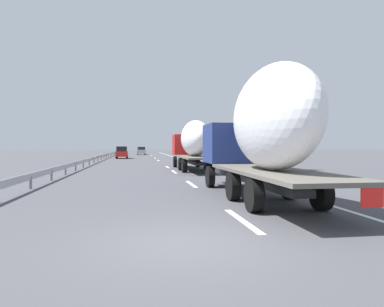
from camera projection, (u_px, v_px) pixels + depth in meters
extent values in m
plane|color=#424247|center=(145.00, 161.00, 46.96)|extent=(260.00, 260.00, 0.00)
cube|color=white|center=(242.00, 220.00, 9.68)|extent=(3.20, 0.20, 0.01)
cube|color=white|center=(191.00, 184.00, 18.84)|extent=(3.20, 0.20, 0.01)
cube|color=white|center=(174.00, 172.00, 27.66)|extent=(3.20, 0.20, 0.01)
cube|color=white|center=(167.00, 167.00, 33.90)|extent=(3.20, 0.20, 0.01)
cube|color=white|center=(158.00, 160.00, 49.05)|extent=(3.20, 0.20, 0.01)
cube|color=white|center=(155.00, 158.00, 58.07)|extent=(3.20, 0.20, 0.01)
cube|color=white|center=(151.00, 155.00, 74.80)|extent=(3.20, 0.20, 0.01)
cube|color=white|center=(182.00, 159.00, 52.73)|extent=(110.00, 0.20, 0.01)
cube|color=#B21919|center=(186.00, 145.00, 33.88)|extent=(2.40, 2.50, 1.90)
cube|color=black|center=(185.00, 140.00, 34.95)|extent=(0.08, 2.12, 0.80)
cube|color=#262628|center=(191.00, 161.00, 31.13)|extent=(10.34, 0.70, 0.24)
cube|color=#59544C|center=(196.00, 157.00, 28.34)|extent=(8.84, 2.50, 0.12)
ellipsoid|color=white|center=(195.00, 138.00, 28.75)|extent=(6.04, 2.20, 2.89)
cube|color=red|center=(216.00, 162.00, 24.12)|extent=(0.04, 0.56, 0.56)
cylinder|color=black|center=(175.00, 162.00, 33.74)|extent=(1.04, 0.30, 1.04)
cylinder|color=black|center=(198.00, 162.00, 34.08)|extent=(1.04, 0.30, 1.04)
cylinder|color=black|center=(181.00, 164.00, 29.38)|extent=(1.04, 0.35, 1.04)
cylinder|color=black|center=(207.00, 164.00, 29.71)|extent=(1.04, 0.35, 1.04)
cylinder|color=black|center=(184.00, 166.00, 27.01)|extent=(1.04, 0.35, 1.04)
cylinder|color=black|center=(213.00, 165.00, 27.34)|extent=(1.04, 0.35, 1.04)
cube|color=navy|center=(232.00, 144.00, 17.54)|extent=(2.40, 2.50, 1.90)
cube|color=black|center=(226.00, 134.00, 18.62)|extent=(0.08, 2.12, 0.80)
cube|color=#262628|center=(249.00, 178.00, 14.88)|extent=(10.04, 0.70, 0.24)
cube|color=#59544C|center=(274.00, 172.00, 12.17)|extent=(8.51, 2.50, 0.12)
ellipsoid|color=white|center=(273.00, 118.00, 12.25)|extent=(6.23, 2.20, 3.62)
cube|color=red|center=(372.00, 196.00, 8.11)|extent=(0.04, 0.56, 0.56)
cylinder|color=black|center=(210.00, 177.00, 17.41)|extent=(1.04, 0.30, 1.04)
cylinder|color=black|center=(253.00, 176.00, 17.75)|extent=(1.04, 0.30, 1.04)
cylinder|color=black|center=(233.00, 187.00, 13.21)|extent=(1.04, 0.35, 1.04)
cylinder|color=black|center=(289.00, 185.00, 13.54)|extent=(1.04, 0.35, 1.04)
cylinder|color=black|center=(254.00, 195.00, 10.84)|extent=(1.04, 0.35, 1.04)
cylinder|color=black|center=(321.00, 194.00, 11.17)|extent=(1.04, 0.35, 1.04)
cube|color=red|center=(122.00, 154.00, 56.79)|extent=(4.38, 1.82, 0.84)
cube|color=black|center=(122.00, 149.00, 56.45)|extent=(2.41, 1.61, 0.77)
cylinder|color=black|center=(117.00, 156.00, 58.02)|extent=(0.64, 0.22, 0.64)
cylinder|color=black|center=(127.00, 156.00, 58.27)|extent=(0.64, 0.22, 0.64)
cylinder|color=black|center=(116.00, 157.00, 55.34)|extent=(0.64, 0.22, 0.64)
cylinder|color=black|center=(127.00, 157.00, 55.58)|extent=(0.64, 0.22, 0.64)
cube|color=#ADB2B7|center=(141.00, 151.00, 80.45)|extent=(4.37, 1.87, 0.84)
cube|color=black|center=(141.00, 148.00, 80.11)|extent=(2.40, 1.64, 0.64)
cylinder|color=black|center=(138.00, 153.00, 81.67)|extent=(0.64, 0.22, 0.64)
cylinder|color=black|center=(145.00, 153.00, 81.92)|extent=(0.64, 0.22, 0.64)
cylinder|color=black|center=(138.00, 153.00, 78.99)|extent=(0.64, 0.22, 0.64)
cylinder|color=black|center=(145.00, 153.00, 79.24)|extent=(0.64, 0.22, 0.64)
cylinder|color=gray|center=(191.00, 151.00, 52.20)|extent=(0.10, 0.10, 2.67)
cube|color=#2D569E|center=(191.00, 139.00, 52.17)|extent=(0.06, 0.90, 0.70)
cylinder|color=#472D19|center=(274.00, 161.00, 29.70)|extent=(0.39, 0.39, 1.50)
cone|color=#286B2D|center=(274.00, 118.00, 29.62)|extent=(3.67, 3.67, 5.72)
cylinder|color=#472D19|center=(184.00, 150.00, 97.57)|extent=(0.40, 0.40, 1.79)
cone|color=#1E5B23|center=(184.00, 140.00, 97.51)|extent=(3.64, 3.64, 3.82)
cylinder|color=#472D19|center=(243.00, 156.00, 45.15)|extent=(0.27, 0.27, 1.42)
cone|color=#194C1E|center=(243.00, 134.00, 45.09)|extent=(3.00, 3.00, 4.13)
cylinder|color=#472D19|center=(227.00, 155.00, 53.13)|extent=(0.35, 0.35, 1.45)
cone|color=#1E5B23|center=(227.00, 136.00, 53.08)|extent=(2.58, 2.58, 3.95)
cube|color=#9EA0A5|center=(101.00, 156.00, 49.00)|extent=(94.00, 0.06, 0.32)
cube|color=slate|center=(31.00, 183.00, 16.70)|extent=(0.10, 0.10, 0.60)
cube|color=slate|center=(52.00, 175.00, 20.74)|extent=(0.10, 0.10, 0.60)
cube|color=slate|center=(66.00, 171.00, 24.77)|extent=(0.10, 0.10, 0.60)
cube|color=slate|center=(76.00, 167.00, 28.81)|extent=(0.10, 0.10, 0.60)
cube|color=slate|center=(83.00, 165.00, 32.85)|extent=(0.10, 0.10, 0.60)
cube|color=slate|center=(89.00, 162.00, 36.89)|extent=(0.10, 0.10, 0.60)
cube|color=slate|center=(94.00, 161.00, 40.93)|extent=(0.10, 0.10, 0.60)
cube|color=slate|center=(98.00, 159.00, 44.97)|extent=(0.10, 0.10, 0.60)
cube|color=slate|center=(101.00, 158.00, 49.01)|extent=(0.10, 0.10, 0.60)
cube|color=slate|center=(104.00, 157.00, 53.05)|extent=(0.10, 0.10, 0.60)
cube|color=slate|center=(106.00, 157.00, 57.08)|extent=(0.10, 0.10, 0.60)
cube|color=slate|center=(108.00, 156.00, 61.12)|extent=(0.10, 0.10, 0.60)
cube|color=slate|center=(110.00, 155.00, 65.16)|extent=(0.10, 0.10, 0.60)
cube|color=slate|center=(112.00, 155.00, 69.20)|extent=(0.10, 0.10, 0.60)
cube|color=slate|center=(113.00, 154.00, 73.24)|extent=(0.10, 0.10, 0.60)
cube|color=slate|center=(115.00, 154.00, 77.28)|extent=(0.10, 0.10, 0.60)
cube|color=slate|center=(116.00, 153.00, 81.32)|extent=(0.10, 0.10, 0.60)
cube|color=slate|center=(117.00, 153.00, 85.36)|extent=(0.10, 0.10, 0.60)
cube|color=slate|center=(118.00, 153.00, 89.39)|extent=(0.10, 0.10, 0.60)
cube|color=slate|center=(119.00, 152.00, 93.43)|extent=(0.10, 0.10, 0.60)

